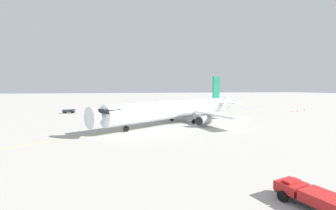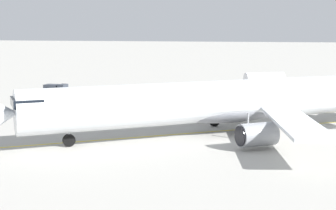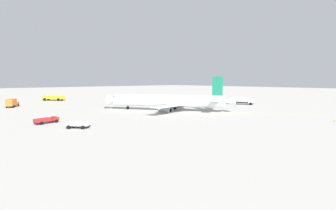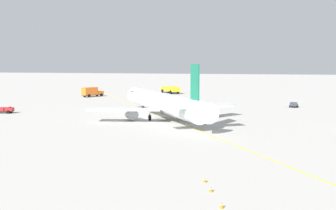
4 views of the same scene
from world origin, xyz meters
The scene contains 10 objects.
ground_plane centered at (0.00, 0.00, 0.00)m, with size 600.00×600.00×0.00m, color #ADAAA3.
airliner_main centered at (-4.65, -3.47, 3.05)m, with size 37.83×28.08×11.11m.
fire_tender_truck centered at (62.60, 10.24, 1.54)m, with size 10.31×8.88×2.50m.
ops_pickup_truck centered at (-3.86, 34.19, 0.81)m, with size 3.16×5.68×1.41m.
catering_truck_truck centered at (42.04, 32.09, 1.66)m, with size 7.71×5.68×3.10m.
baggage_truck_truck centered at (24.09, -30.40, 0.71)m, with size 3.73×2.30×1.22m.
taxiway_centreline centered at (-1.33, -2.75, 0.00)m, with size 150.49×91.52×0.01m.
safety_cone_near centered at (-48.08, -18.02, 0.28)m, with size 0.36×0.36×0.55m.
safety_cone_mid centered at (-50.94, -18.99, 0.28)m, with size 0.36×0.36×0.55m.
safety_cone_far centered at (-54.98, -20.36, 0.28)m, with size 0.36×0.36×0.55m.
Camera 4 is at (-88.00, -23.63, 11.62)m, focal length 45.77 mm.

